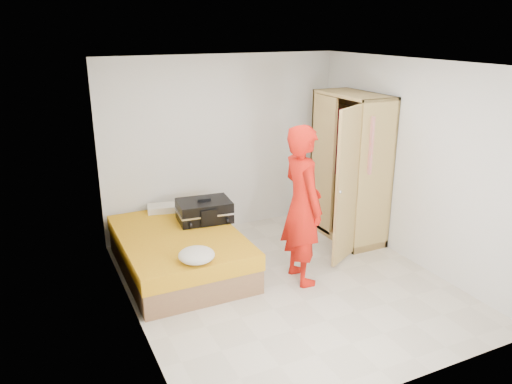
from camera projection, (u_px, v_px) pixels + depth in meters
name	position (u px, v px, depth m)	size (l,w,h in m)	color
room	(289.00, 181.00, 5.64)	(4.00, 4.02, 2.60)	beige
bed	(180.00, 252.00, 6.31)	(1.42, 2.02, 0.50)	olive
wardrobe	(349.00, 172.00, 7.05)	(1.10, 1.47, 2.10)	tan
person	(302.00, 205.00, 5.86)	(0.70, 0.46, 1.93)	red
suitcase	(204.00, 211.00, 6.62)	(0.75, 0.59, 0.30)	black
round_cushion	(197.00, 255.00, 5.48)	(0.40, 0.40, 0.15)	silver
pillow	(166.00, 208.00, 6.98)	(0.50, 0.25, 0.09)	silver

